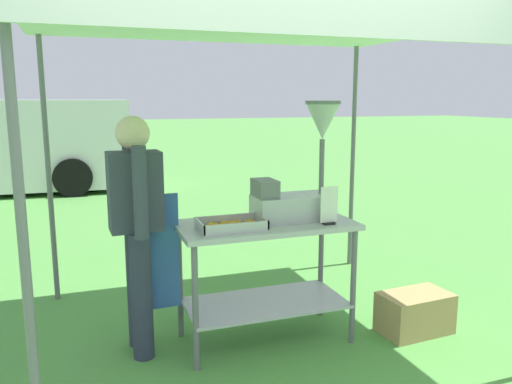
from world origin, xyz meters
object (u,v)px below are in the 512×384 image
donut_cart (265,254)px  donut_tray (230,226)px  menu_sign (329,208)px  vendor (137,223)px  stall_canopy (261,26)px  donut_fryer (300,178)px  supply_crate (415,313)px

donut_cart → donut_tray: (-0.29, -0.11, 0.25)m
menu_sign → vendor: size_ratio=0.16×
stall_canopy → menu_sign: size_ratio=11.75×
stall_canopy → donut_fryer: stall_canopy is taller
stall_canopy → vendor: size_ratio=1.91×
donut_cart → donut_tray: bearing=-159.7°
donut_fryer → supply_crate: (0.82, -0.27, -1.02)m
donut_tray → vendor: vendor is taller
supply_crate → stall_canopy: bearing=161.8°
vendor → donut_cart: bearing=-8.4°
donut_tray → menu_sign: bearing=-7.4°
vendor → supply_crate: (1.95, -0.39, -0.75)m
donut_cart → donut_fryer: (0.26, 0.01, 0.53)m
vendor → supply_crate: 2.12m
stall_canopy → vendor: (-0.86, 0.03, -1.29)m
donut_tray → menu_sign: size_ratio=1.66×
donut_cart → supply_crate: bearing=-13.5°
donut_tray → donut_cart: bearing=20.3°
donut_fryer → stall_canopy: bearing=161.8°
menu_sign → vendor: 1.29m
vendor → menu_sign: bearing=-14.4°
stall_canopy → donut_tray: bearing=-144.7°
stall_canopy → supply_crate: 2.34m
menu_sign → donut_fryer: bearing=121.1°
donut_cart → donut_fryer: donut_fryer is taller
donut_cart → donut_fryer: size_ratio=1.47×
donut_cart → menu_sign: menu_sign is taller
donut_cart → menu_sign: 0.55m
menu_sign → supply_crate: menu_sign is taller
stall_canopy → donut_fryer: (0.26, -0.09, -1.03)m
stall_canopy → menu_sign: (0.39, -0.29, -1.21)m
donut_cart → vendor: size_ratio=0.76×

